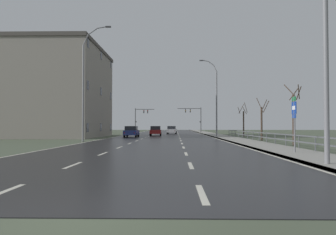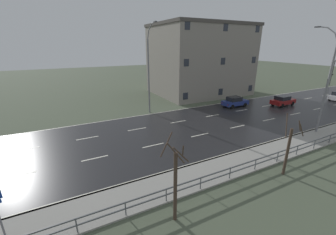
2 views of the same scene
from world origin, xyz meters
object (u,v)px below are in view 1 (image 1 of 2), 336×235
street_lamp_foreground (322,28)px  traffic_signal_left (140,116)px  car_near_right (156,131)px  brick_building (55,92)px  car_mid_centre (131,132)px  highway_sign (294,117)px  car_distant (172,130)px  street_lamp_left_bank (85,85)px  traffic_signal_right (195,115)px  street_lamp_midground (216,99)px

street_lamp_foreground → traffic_signal_left: street_lamp_foreground is taller
car_near_right → brick_building: brick_building is taller
car_near_right → car_mid_centre: bearing=-113.7°
highway_sign → car_distant: size_ratio=0.78×
street_lamp_left_bank → traffic_signal_left: bearing=89.2°
street_lamp_left_bank → car_near_right: size_ratio=2.84×
highway_sign → car_near_right: 36.09m
brick_building → street_lamp_foreground: bearing=-55.8°
street_lamp_foreground → car_distant: bearing=97.0°
highway_sign → traffic_signal_right: 59.91m
car_distant → brick_building: (-16.74, -17.77, 5.63)m
car_distant → street_lamp_midground: bearing=-68.3°
street_lamp_midground → car_distant: size_ratio=2.63×
street_lamp_foreground → street_lamp_midground: 33.51m
street_lamp_foreground → traffic_signal_right: 65.48m
street_lamp_foreground → traffic_signal_right: street_lamp_foreground is taller
street_lamp_left_bank → car_distant: street_lamp_left_bank is taller
traffic_signal_left → car_distant: traffic_signal_left is taller
street_lamp_foreground → street_lamp_left_bank: size_ratio=0.93×
traffic_signal_right → brick_building: 38.51m
car_distant → traffic_signal_right: bearing=70.9°
traffic_signal_left → car_mid_centre: (2.35, -33.17, -3.22)m
highway_sign → car_mid_centre: 30.31m
brick_building → traffic_signal_right: bearing=54.8°
traffic_signal_right → brick_building: brick_building is taller
highway_sign → traffic_signal_left: size_ratio=0.55×
street_lamp_midground → highway_sign: (0.94, -27.88, -3.30)m
street_lamp_foreground → car_mid_centre: street_lamp_foreground is taller
traffic_signal_right → car_mid_centre: size_ratio=1.46×
street_lamp_foreground → car_mid_centre: 35.44m
car_distant → brick_building: size_ratio=0.24×
car_distant → car_mid_centre: (-5.47, -18.73, 0.00)m
car_distant → car_near_right: (-2.51, -11.47, 0.00)m
street_lamp_midground → traffic_signal_left: size_ratio=1.87×
car_mid_centre → street_lamp_left_bank: bearing=-102.5°
street_lamp_foreground → street_lamp_midground: (-0.02, 33.51, -0.03)m
street_lamp_foreground → car_near_right: 41.55m
street_lamp_left_bank → brick_building: brick_building is taller
street_lamp_midground → highway_sign: 28.09m
street_lamp_left_bank → traffic_signal_right: street_lamp_left_bank is taller
street_lamp_midground → traffic_signal_left: street_lamp_midground is taller
street_lamp_midground → car_near_right: size_ratio=2.65×
highway_sign → brick_building: brick_building is taller
traffic_signal_right → car_near_right: traffic_signal_right is taller
car_distant → brick_building: 25.05m
highway_sign → brick_building: (-24.06, 28.41, 4.36)m
car_mid_centre → street_lamp_foreground: bearing=-69.7°
traffic_signal_left → car_mid_centre: size_ratio=1.43×
street_lamp_foreground → brick_building: bearing=124.2°
traffic_signal_right → street_lamp_midground: bearing=-88.2°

